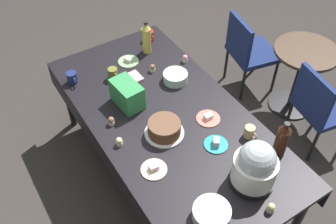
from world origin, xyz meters
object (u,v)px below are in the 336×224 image
object	(u,v)px
cupcake_rose	(271,208)
coffee_mug_tan	(250,132)
cupcake_berry	(185,59)
maroon_chair_right	(320,105)
slow_cooker	(255,166)
dessert_plate_coral	(208,118)
round_cafe_table	(301,69)
cupcake_mint	(152,68)
ceramic_snack_bowl	(211,214)
coffee_mug_olive	(113,74)
coffee_mug_navy	(72,78)
dessert_plate_cream	(154,169)
frosted_layer_cake	(164,128)
dessert_plate_sage	(128,61)
glass_salad_bowl	(175,77)
soda_bottle_ginger_ale	(146,38)
potluck_table	(168,122)
coffee_mug_red	(149,36)
dessert_plate_teal	(216,144)
soda_carton	(127,94)
cupcake_cocoa	(119,142)
cupcake_lemon	(111,121)
soda_bottle_cola	(282,140)
maroon_chair_left	(248,49)

from	to	relation	value
cupcake_rose	coffee_mug_tan	world-z (taller)	coffee_mug_tan
cupcake_berry	maroon_chair_right	distance (m)	1.24
slow_cooker	dessert_plate_coral	world-z (taller)	slow_cooker
round_cafe_table	cupcake_mint	bearing A→B (deg)	-108.94
ceramic_snack_bowl	coffee_mug_olive	bearing A→B (deg)	176.80
coffee_mug_navy	dessert_plate_cream	bearing A→B (deg)	5.79
ceramic_snack_bowl	coffee_mug_navy	bearing A→B (deg)	-172.01
frosted_layer_cake	cupcake_berry	distance (m)	0.85
dessert_plate_sage	coffee_mug_tan	xyz separation A→B (m)	(1.21, 0.33, 0.04)
dessert_plate_coral	glass_salad_bowl	bearing A→B (deg)	176.61
glass_salad_bowl	dessert_plate_coral	size ratio (longest dim) A/B	1.13
dessert_plate_cream	cupcake_berry	xyz separation A→B (m)	(-0.84, 0.82, 0.02)
round_cafe_table	soda_bottle_ginger_ale	bearing A→B (deg)	-119.89
cupcake_berry	cupcake_rose	bearing A→B (deg)	-14.25
potluck_table	soda_bottle_ginger_ale	world-z (taller)	soda_bottle_ginger_ale
coffee_mug_red	dessert_plate_sage	bearing A→B (deg)	-60.32
coffee_mug_tan	coffee_mug_red	distance (m)	1.39
dessert_plate_sage	maroon_chair_right	distance (m)	1.71
slow_cooker	cupcake_berry	xyz separation A→B (m)	(-1.25, 0.33, -0.13)
slow_cooker	cupcake_mint	xyz separation A→B (m)	(-1.29, 0.03, -0.13)
ceramic_snack_bowl	dessert_plate_teal	xyz separation A→B (m)	(-0.43, 0.37, -0.03)
dessert_plate_sage	soda_carton	world-z (taller)	soda_carton
frosted_layer_cake	coffee_mug_red	bearing A→B (deg)	154.92
cupcake_berry	cupcake_cocoa	bearing A→B (deg)	-60.03
coffee_mug_tan	maroon_chair_right	world-z (taller)	maroon_chair_right
glass_salad_bowl	soda_carton	xyz separation A→B (m)	(0.03, -0.46, 0.06)
dessert_plate_sage	dessert_plate_cream	distance (m)	1.17
cupcake_mint	cupcake_rose	bearing A→B (deg)	-2.62
potluck_table	dessert_plate_sage	world-z (taller)	dessert_plate_sage
potluck_table	dessert_plate_cream	bearing A→B (deg)	-43.27
frosted_layer_cake	dessert_plate_teal	distance (m)	0.38
cupcake_lemon	round_cafe_table	size ratio (longest dim) A/B	0.09
cupcake_rose	maroon_chair_right	world-z (taller)	maroon_chair_right
dessert_plate_sage	maroon_chair_right	world-z (taller)	maroon_chair_right
glass_salad_bowl	cupcake_lemon	bearing A→B (deg)	-76.93
frosted_layer_cake	dessert_plate_sage	bearing A→B (deg)	168.79
dessert_plate_coral	maroon_chair_right	world-z (taller)	maroon_chair_right
frosted_layer_cake	maroon_chair_right	world-z (taller)	frosted_layer_cake
frosted_layer_cake	soda_bottle_ginger_ale	distance (m)	0.99
soda_bottle_cola	soda_carton	distance (m)	1.17
coffee_mug_navy	soda_carton	size ratio (longest dim) A/B	0.49
coffee_mug_red	cupcake_rose	bearing A→B (deg)	-8.15
maroon_chair_left	dessert_plate_cream	bearing A→B (deg)	-60.90
glass_salad_bowl	cupcake_mint	size ratio (longest dim) A/B	3.02
dessert_plate_sage	cupcake_rose	xyz separation A→B (m)	(1.74, 0.04, 0.02)
coffee_mug_red	soda_carton	xyz separation A→B (m)	(0.64, -0.57, 0.05)
potluck_table	coffee_mug_tan	bearing A→B (deg)	39.31
cupcake_lemon	cupcake_cocoa	bearing A→B (deg)	-11.26
frosted_layer_cake	slow_cooker	bearing A→B (deg)	21.73
cupcake_mint	soda_bottle_cola	bearing A→B (deg)	12.73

